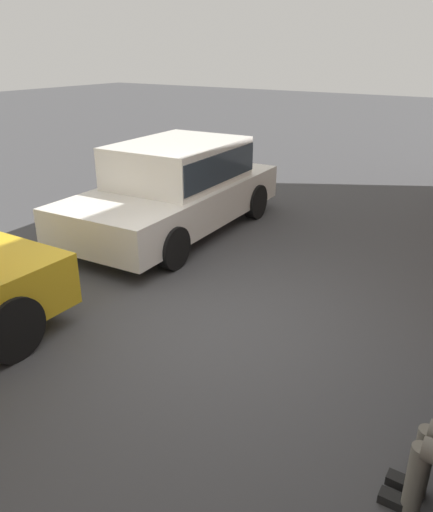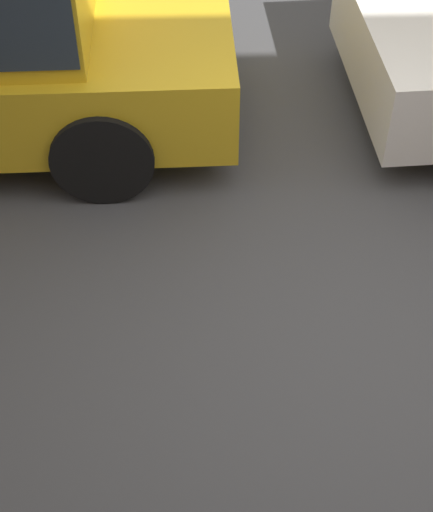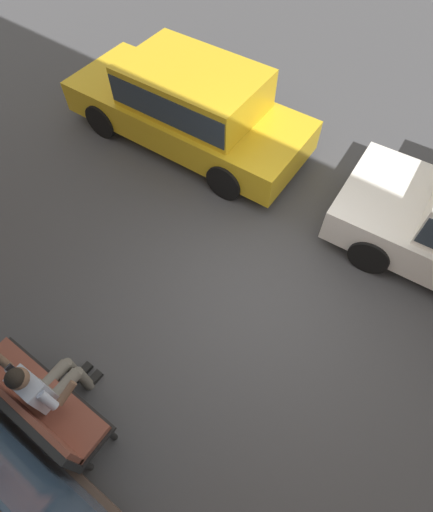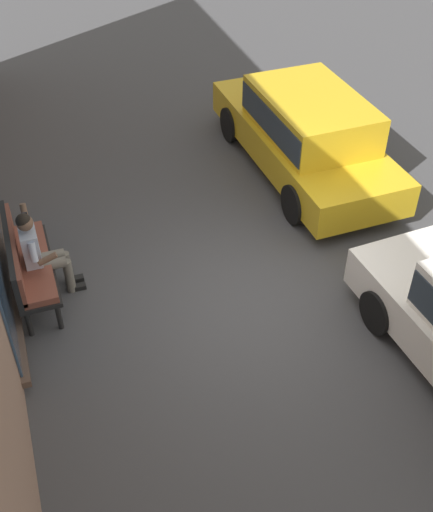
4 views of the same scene
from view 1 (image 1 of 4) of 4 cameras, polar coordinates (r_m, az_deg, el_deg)
ground_plane at (r=5.47m, az=-0.25°, el=-8.15°), size 60.00×60.00×0.00m
parked_car_near at (r=8.15m, az=-4.62°, el=8.21°), size 4.20×2.06×1.43m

